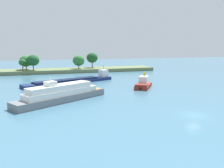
{
  "coord_description": "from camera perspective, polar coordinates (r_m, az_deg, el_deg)",
  "views": [
    {
      "loc": [
        -28.54,
        -36.74,
        13.5
      ],
      "look_at": [
        -6.5,
        33.98,
        1.2
      ],
      "focal_mm": 36.56,
      "sensor_mm": 36.0,
      "label": 1
    }
  ],
  "objects": [
    {
      "name": "ground_plane",
      "position": [
        48.44,
        19.85,
        -7.33
      ],
      "size": [
        400.0,
        400.0,
        0.0
      ],
      "primitive_type": "plane",
      "color": "teal"
    },
    {
      "name": "treeline_island",
      "position": [
        122.0,
        -13.93,
        4.04
      ],
      "size": [
        99.37,
        14.35,
        9.98
      ],
      "color": "#66754C",
      "rests_on": "ground"
    },
    {
      "name": "white_riverboat",
      "position": [
        57.79,
        -12.44,
        -2.44
      ],
      "size": [
        24.03,
        17.04,
        6.74
      ],
      "color": "slate",
      "rests_on": "ground"
    },
    {
      "name": "cargo_barge",
      "position": [
        85.6,
        -9.82,
        0.83
      ],
      "size": [
        34.44,
        18.67,
        5.76
      ],
      "color": "navy",
      "rests_on": "ground"
    },
    {
      "name": "tugboat",
      "position": [
        75.52,
        7.85,
        0.01
      ],
      "size": [
        9.54,
        11.25,
        4.95
      ],
      "color": "maroon",
      "rests_on": "ground"
    }
  ]
}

